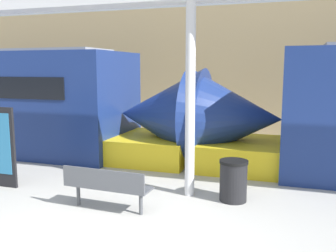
# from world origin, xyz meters

# --- Properties ---
(ground_plane) EXTENTS (60.00, 60.00, 0.00)m
(ground_plane) POSITION_xyz_m (0.00, 0.00, 0.00)
(ground_plane) COLOR #B2AFA8
(station_wall) EXTENTS (56.00, 0.20, 5.00)m
(station_wall) POSITION_xyz_m (0.00, 10.14, 2.50)
(station_wall) COLOR tan
(station_wall) RESTS_ON ground_plane
(bench_near) EXTENTS (1.69, 0.53, 0.83)m
(bench_near) POSITION_xyz_m (-0.65, 1.38, 0.51)
(bench_near) COLOR #4C4F54
(bench_near) RESTS_ON ground_plane
(trash_bin) EXTENTS (0.57, 0.57, 0.83)m
(trash_bin) POSITION_xyz_m (1.50, 2.67, 0.42)
(trash_bin) COLOR black
(trash_bin) RESTS_ON ground_plane
(support_column_near) EXTENTS (0.20, 0.20, 3.90)m
(support_column_near) POSITION_xyz_m (0.58, 2.73, 1.95)
(support_column_near) COLOR silver
(support_column_near) RESTS_ON ground_plane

